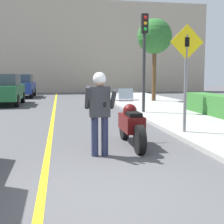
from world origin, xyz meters
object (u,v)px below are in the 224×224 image
object	(u,v)px
motorcycle	(131,124)
crossing_sign	(186,68)
traffic_light	(144,45)
parked_car_blue	(21,86)
person_biker	(100,106)
street_tree	(155,37)
parked_car_green	(4,89)

from	to	relation	value
motorcycle	crossing_sign	bearing A→B (deg)	29.24
traffic_light	parked_car_blue	world-z (taller)	traffic_light
person_biker	parked_car_blue	size ratio (longest dim) A/B	0.40
crossing_sign	street_tree	xyz separation A→B (m)	(2.25, 10.07, 2.03)
crossing_sign	parked_car_green	distance (m)	11.74
person_biker	traffic_light	distance (m)	7.03
motorcycle	person_biker	distance (m)	1.24
motorcycle	parked_car_blue	size ratio (longest dim) A/B	0.51
traffic_light	parked_car_green	size ratio (longest dim) A/B	0.93
parked_car_blue	street_tree	bearing A→B (deg)	-35.42
motorcycle	crossing_sign	size ratio (longest dim) A/B	0.77
crossing_sign	parked_car_green	bearing A→B (deg)	122.35
traffic_light	street_tree	bearing A→B (deg)	68.88
motorcycle	parked_car_blue	world-z (taller)	parked_car_blue
street_tree	traffic_light	bearing A→B (deg)	-111.12
traffic_light	parked_car_blue	distance (m)	13.15
motorcycle	parked_car_green	world-z (taller)	parked_car_green
parked_car_green	crossing_sign	bearing A→B (deg)	-57.65
motorcycle	street_tree	size ratio (longest dim) A/B	0.45
person_biker	street_tree	bearing A→B (deg)	68.04
motorcycle	street_tree	bearing A→B (deg)	70.34
person_biker	parked_car_blue	world-z (taller)	parked_car_blue
motorcycle	parked_car_green	bearing A→B (deg)	112.93
motorcycle	traffic_light	bearing A→B (deg)	71.83
crossing_sign	parked_car_blue	distance (m)	17.12
motorcycle	crossing_sign	world-z (taller)	crossing_sign
crossing_sign	motorcycle	bearing A→B (deg)	-150.76
street_tree	crossing_sign	bearing A→B (deg)	-102.61
parked_car_blue	parked_car_green	bearing A→B (deg)	-91.91
parked_car_blue	motorcycle	bearing A→B (deg)	-75.50
parked_car_green	parked_car_blue	xyz separation A→B (m)	(0.20, 6.10, 0.00)
person_biker	crossing_sign	xyz separation A→B (m)	(2.50, 1.72, 0.78)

